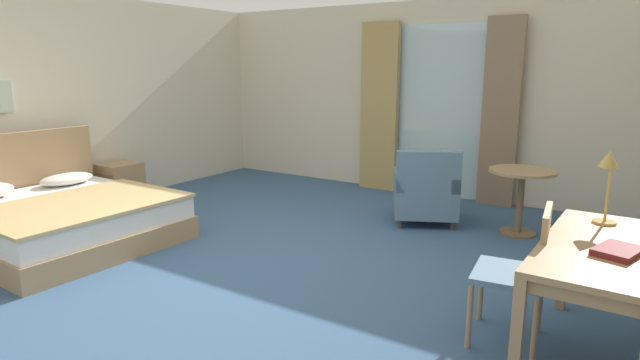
% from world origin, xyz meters
% --- Properties ---
extents(ground, '(6.95, 7.62, 0.10)m').
position_xyz_m(ground, '(0.00, 0.00, -0.05)').
color(ground, '#38567A').
extents(wall_back, '(6.55, 0.12, 2.63)m').
position_xyz_m(wall_back, '(0.00, 3.55, 1.31)').
color(wall_back, beige).
rests_on(wall_back, ground).
extents(wall_left, '(0.12, 7.22, 2.63)m').
position_xyz_m(wall_left, '(-3.21, 0.00, 1.31)').
color(wall_left, beige).
rests_on(wall_left, ground).
extents(balcony_glass_door, '(1.25, 0.02, 2.31)m').
position_xyz_m(balcony_glass_door, '(0.40, 3.47, 1.16)').
color(balcony_glass_door, silver).
rests_on(balcony_glass_door, ground).
extents(curtain_panel_left, '(0.56, 0.10, 2.36)m').
position_xyz_m(curtain_panel_left, '(-0.44, 3.37, 1.18)').
color(curtain_panel_left, tan).
rests_on(curtain_panel_left, ground).
extents(curtain_panel_right, '(0.45, 0.10, 2.36)m').
position_xyz_m(curtain_panel_right, '(1.25, 3.37, 1.18)').
color(curtain_panel_right, '#897056').
rests_on(curtain_panel_right, ground).
extents(bed, '(2.03, 1.89, 1.05)m').
position_xyz_m(bed, '(-2.06, -0.54, 0.26)').
color(bed, tan).
rests_on(bed, ground).
extents(nightstand, '(0.42, 0.48, 0.53)m').
position_xyz_m(nightstand, '(-2.88, 0.78, 0.27)').
color(nightstand, tan).
rests_on(nightstand, ground).
extents(writing_desk, '(0.66, 1.43, 0.75)m').
position_xyz_m(writing_desk, '(2.74, -0.07, 0.66)').
color(writing_desk, tan).
rests_on(writing_desk, ground).
extents(desk_chair, '(0.48, 0.51, 0.91)m').
position_xyz_m(desk_chair, '(2.31, -0.07, 0.52)').
color(desk_chair, slate).
rests_on(desk_chair, ground).
extents(desk_lamp, '(0.16, 0.19, 0.48)m').
position_xyz_m(desk_lamp, '(2.69, 0.43, 1.09)').
color(desk_lamp, tan).
rests_on(desk_lamp, writing_desk).
extents(closed_book, '(0.27, 0.32, 0.04)m').
position_xyz_m(closed_book, '(2.82, -0.21, 0.77)').
color(closed_book, maroon).
rests_on(closed_book, writing_desk).
extents(armchair_by_window, '(0.93, 0.94, 0.87)m').
position_xyz_m(armchair_by_window, '(0.79, 2.11, 0.35)').
color(armchair_by_window, slate).
rests_on(armchair_by_window, ground).
extents(round_cafe_table, '(0.68, 0.68, 0.70)m').
position_xyz_m(round_cafe_table, '(1.79, 2.28, 0.52)').
color(round_cafe_table, tan).
rests_on(round_cafe_table, ground).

